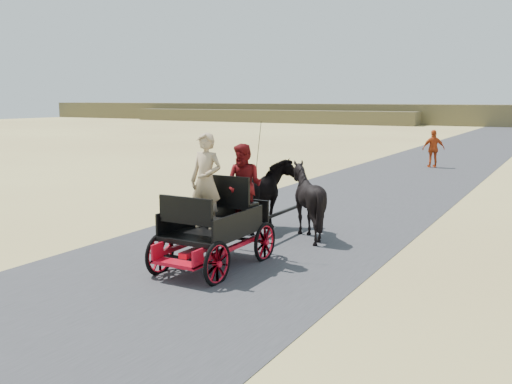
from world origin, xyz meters
The scene contains 9 objects.
ground centered at (0.00, 0.00, 0.00)m, with size 140.00×140.00×0.00m, color tan.
road centered at (0.00, 0.00, 0.01)m, with size 6.00×140.00×0.01m, color #38383A.
ridge_near centered at (-30.00, 58.00, 0.80)m, with size 40.00×4.00×1.60m, color brown.
carriage centered at (0.22, 0.06, 0.36)m, with size 1.30×2.40×0.72m, color black, non-canonical shape.
horse_left centered at (-0.33, 3.06, 0.85)m, with size 0.91×2.01×1.70m, color black.
horse_right centered at (0.77, 3.06, 0.85)m, with size 1.37×1.54×1.70m, color black.
driver_man centered at (0.02, 0.11, 1.62)m, with size 0.66×0.43×1.80m, color tan.
passenger_woman centered at (0.52, 0.66, 1.51)m, with size 0.77×0.60×1.58m, color #660C0F.
pedestrian centered at (0.33, 18.00, 0.86)m, with size 1.01×0.42×1.73m, color #B94015.
Camera 1 is at (6.03, -8.63, 3.15)m, focal length 40.00 mm.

